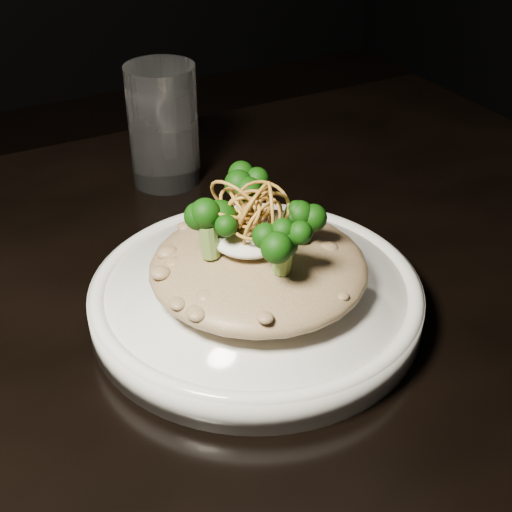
{
  "coord_description": "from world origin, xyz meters",
  "views": [
    {
      "loc": [
        -0.14,
        -0.4,
        1.11
      ],
      "look_at": [
        0.08,
        0.0,
        0.81
      ],
      "focal_mm": 50.0,
      "sensor_mm": 36.0,
      "label": 1
    }
  ],
  "objects": [
    {
      "name": "broccoli",
      "position": [
        0.08,
        0.0,
        0.84
      ],
      "size": [
        0.11,
        0.11,
        0.04
      ],
      "primitive_type": null,
      "color": "black",
      "rests_on": "risotto"
    },
    {
      "name": "shallots",
      "position": [
        0.07,
        0.01,
        0.85
      ],
      "size": [
        0.05,
        0.05,
        0.03
      ],
      "primitive_type": null,
      "color": "brown",
      "rests_on": "cheese"
    },
    {
      "name": "cheese",
      "position": [
        0.07,
        0.01,
        0.82
      ],
      "size": [
        0.06,
        0.06,
        0.02
      ],
      "primitive_type": "ellipsoid",
      "color": "white",
      "rests_on": "risotto"
    },
    {
      "name": "drinking_glass",
      "position": [
        0.1,
        0.25,
        0.81
      ],
      "size": [
        0.09,
        0.09,
        0.13
      ],
      "primitive_type": "cylinder",
      "rotation": [
        0.0,
        0.0,
        -0.41
      ],
      "color": "white",
      "rests_on": "table"
    },
    {
      "name": "table",
      "position": [
        0.0,
        0.0,
        0.67
      ],
      "size": [
        1.1,
        0.8,
        0.75
      ],
      "color": "black",
      "rests_on": "ground"
    },
    {
      "name": "risotto",
      "position": [
        0.08,
        0.0,
        0.8
      ],
      "size": [
        0.17,
        0.17,
        0.04
      ],
      "primitive_type": "ellipsoid",
      "color": "brown",
      "rests_on": "plate"
    },
    {
      "name": "plate",
      "position": [
        0.08,
        0.0,
        0.76
      ],
      "size": [
        0.26,
        0.26,
        0.03
      ],
      "primitive_type": "cylinder",
      "color": "white",
      "rests_on": "table"
    }
  ]
}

